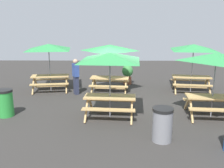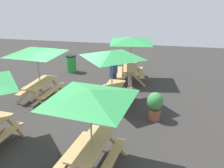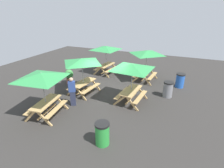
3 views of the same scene
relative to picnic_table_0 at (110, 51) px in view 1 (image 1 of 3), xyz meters
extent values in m
plane|color=#33302D|center=(-0.35, 1.61, -1.99)|extent=(24.00, 24.00, 0.00)
cube|color=tan|center=(0.00, 0.00, -1.25)|extent=(1.86, 0.88, 0.05)
cube|color=tan|center=(-0.06, -0.55, -1.54)|extent=(1.82, 0.44, 0.04)
cube|color=tan|center=(0.06, 0.55, -1.54)|extent=(1.82, 0.44, 0.04)
cube|color=tan|center=(-0.81, -0.28, -1.62)|extent=(0.14, 0.80, 0.81)
cube|color=tan|center=(-0.74, 0.44, -1.62)|extent=(0.14, 0.80, 0.81)
cube|color=tan|center=(0.74, -0.44, -1.62)|extent=(0.14, 0.80, 0.81)
cube|color=tan|center=(0.81, 0.28, -1.62)|extent=(0.14, 0.80, 0.81)
cube|color=tan|center=(0.00, 0.00, -1.77)|extent=(1.56, 0.23, 0.06)
cylinder|color=gray|center=(0.00, 0.00, -0.84)|extent=(0.04, 0.04, 2.30)
pyramid|color=green|center=(0.00, 0.00, 0.17)|extent=(2.19, 2.19, 0.28)
cube|color=tan|center=(2.93, -0.37, -1.25)|extent=(1.88, 0.95, 0.05)
cube|color=tan|center=(3.01, -0.91, -1.54)|extent=(1.82, 0.51, 0.04)
cube|color=tan|center=(2.86, 0.18, -1.54)|extent=(1.82, 0.51, 0.04)
cube|color=tan|center=(2.21, -0.84, -1.62)|extent=(0.17, 0.80, 0.81)
cube|color=tan|center=(2.11, -0.12, -1.62)|extent=(0.17, 0.80, 0.81)
cube|color=tan|center=(3.76, -0.62, -1.62)|extent=(0.17, 0.80, 0.81)
cube|color=tan|center=(3.65, 0.10, -1.62)|extent=(0.17, 0.80, 0.81)
cube|color=tan|center=(2.93, -0.37, -1.77)|extent=(1.55, 0.29, 0.06)
cylinder|color=gray|center=(2.93, -0.37, -0.84)|extent=(0.04, 0.04, 2.30)
pyramid|color=green|center=(2.93, -0.37, 0.17)|extent=(2.80, 2.80, 0.28)
cube|color=tan|center=(-0.07, 3.13, -1.25)|extent=(1.85, 0.84, 0.05)
cube|color=tan|center=(-0.12, 2.58, -1.54)|extent=(1.82, 0.40, 0.04)
cube|color=tan|center=(-0.03, 3.68, -1.54)|extent=(1.82, 0.40, 0.04)
cube|color=tan|center=(-0.88, 2.83, -1.62)|extent=(0.12, 0.80, 0.81)
cube|color=tan|center=(-0.82, 3.56, -1.62)|extent=(0.12, 0.80, 0.81)
cube|color=tan|center=(0.68, 2.70, -1.62)|extent=(0.12, 0.80, 0.81)
cube|color=tan|center=(0.74, 3.43, -1.62)|extent=(0.12, 0.80, 0.81)
cube|color=tan|center=(-0.07, 3.13, -1.77)|extent=(1.56, 0.20, 0.06)
cylinder|color=gray|center=(-0.07, 3.13, -0.84)|extent=(0.04, 0.04, 2.30)
pyramid|color=green|center=(-0.07, 3.13, 0.17)|extent=(2.82, 2.82, 0.28)
cube|color=tan|center=(-3.95, -0.26, -1.25)|extent=(1.88, 0.93, 0.05)
cube|color=tan|center=(-4.02, -0.80, -1.54)|extent=(1.82, 0.50, 0.04)
cube|color=tan|center=(-3.87, 0.29, -1.54)|extent=(1.82, 0.50, 0.04)
cube|color=tan|center=(-4.77, -0.51, -1.62)|extent=(0.17, 0.80, 0.81)
cube|color=tan|center=(-4.67, 0.21, -1.62)|extent=(0.17, 0.80, 0.81)
cube|color=tan|center=(-3.22, -0.72, -1.62)|extent=(0.17, 0.80, 0.81)
cube|color=tan|center=(-3.12, 0.00, -1.62)|extent=(0.17, 0.80, 0.81)
cube|color=tan|center=(-3.95, -0.26, -1.77)|extent=(1.56, 0.28, 0.06)
cylinder|color=gray|center=(-3.95, -0.26, -0.84)|extent=(0.04, 0.04, 2.30)
pyramid|color=green|center=(-3.95, -0.26, 0.17)|extent=(2.80, 2.80, 0.28)
cube|color=tan|center=(-3.70, 3.10, -1.25)|extent=(1.86, 0.86, 0.05)
cube|color=tan|center=(-3.75, 2.55, -1.54)|extent=(1.82, 0.42, 0.04)
cube|color=tan|center=(-3.65, 3.65, -1.54)|extent=(1.82, 0.42, 0.04)
cube|color=tan|center=(-2.95, 2.66, -1.62)|extent=(0.13, 0.80, 0.81)
cube|color=tan|center=(-2.89, 3.39, -1.62)|extent=(0.13, 0.80, 0.81)
cube|color=tan|center=(-3.70, 3.10, -1.77)|extent=(1.56, 0.21, 0.06)
cylinder|color=gray|center=(-3.70, 3.10, -0.84)|extent=(0.04, 0.04, 2.30)
pyramid|color=green|center=(-3.70, 3.10, 0.17)|extent=(2.18, 2.18, 0.28)
cylinder|color=green|center=(3.69, 3.12, -1.54)|extent=(0.56, 0.56, 0.90)
cylinder|color=black|center=(3.69, 3.12, -1.05)|extent=(0.59, 0.59, 0.08)
cylinder|color=gray|center=(-1.59, 5.00, -1.54)|extent=(0.56, 0.56, 0.90)
cylinder|color=black|center=(-1.59, 5.00, -1.05)|extent=(0.59, 0.59, 0.08)
cylinder|color=#935138|center=(-0.93, -1.78, -1.79)|extent=(0.44, 0.44, 0.40)
ellipsoid|color=#3D8C42|center=(-0.93, -1.78, -1.26)|extent=(0.59, 0.59, 0.66)
cube|color=#2D334C|center=(1.57, 0.26, -1.56)|extent=(0.29, 0.33, 0.85)
cube|color=#334C99|center=(1.57, 0.26, -0.84)|extent=(0.37, 0.42, 0.60)
sphere|color=tan|center=(1.57, 0.26, -0.43)|extent=(0.22, 0.22, 0.22)
camera|label=1|loc=(-0.25, 11.57, 1.30)|focal=40.00mm
camera|label=2|loc=(-9.22, -1.86, 2.61)|focal=40.00mm
camera|label=3|loc=(8.63, 5.65, 3.03)|focal=28.00mm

